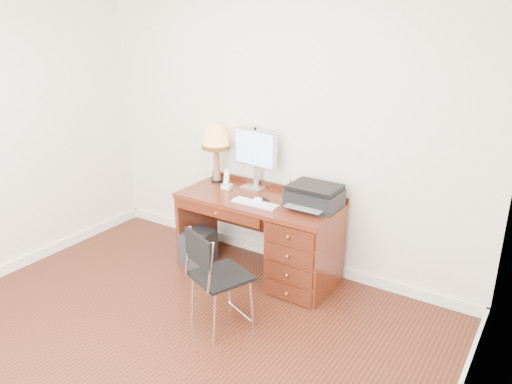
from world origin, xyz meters
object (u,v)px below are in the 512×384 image
Objects in this scene: leg_lamp at (216,141)px; equipment_box at (198,247)px; desk at (289,240)px; chair at (216,272)px; monitor at (255,152)px; phone at (227,183)px; printer at (315,196)px.

equipment_box is (0.00, -0.34, -1.00)m from leg_lamp.
chair is (-0.09, -0.96, 0.10)m from desk.
monitor is at bearing 8.47° from leg_lamp.
desk is 1.79× the size of chair.
equipment_box is at bearing -89.81° from leg_lamp.
equipment_box is at bearing -169.43° from desk.
leg_lamp is 0.43m from phone.
desk is at bearing 6.10° from equipment_box.
printer reaches higher than desk.
chair reaches higher than desk.
desk is 8.01× the size of phone.
desk is 4.50× the size of equipment_box.
desk is at bearing -14.16° from phone.
monitor is 1.39m from chair.
monitor is 1.27× the size of printer.
phone reaches higher than desk.
phone is at bearing -133.86° from monitor.
printer is at bearing -4.06° from leg_lamp.
phone is 0.71m from equipment_box.
monitor is 3.03× the size of phone.
printer reaches higher than phone.
phone is at bearing 143.63° from chair.
equipment_box is (-0.83, 0.79, -0.34)m from chair.
leg_lamp is (-0.41, -0.06, 0.06)m from monitor.
desk is at bearing -10.20° from leg_lamp.
desk is at bearing 106.32° from chair.
monitor reaches higher than desk.
printer is at bearing -3.69° from monitor.
printer is (0.20, 0.09, 0.43)m from desk.
desk is 1.21m from leg_lamp.
printer is at bearing 96.39° from chair.
phone is (0.20, -0.11, -0.37)m from leg_lamp.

